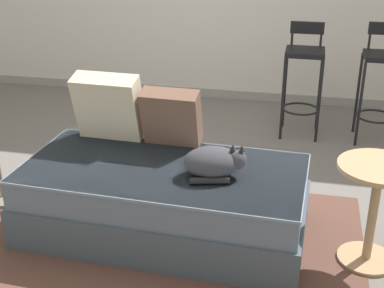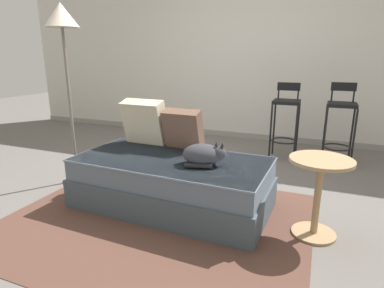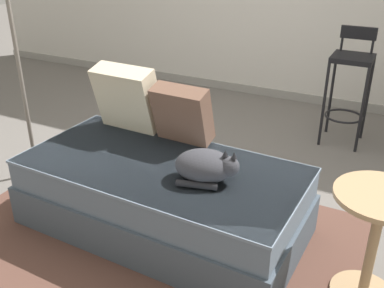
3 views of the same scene
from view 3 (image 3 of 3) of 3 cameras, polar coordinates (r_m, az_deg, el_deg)
name	(u,v)px [view 3 (image 3 of 3)]	position (r m, az deg, el deg)	size (l,w,h in m)	color
ground_plane	(192,195)	(3.13, 0.04, -6.53)	(16.00, 16.00, 0.00)	#66605B
wall_baseboard_trim	(284,95)	(4.98, 11.60, 6.17)	(8.00, 0.02, 0.09)	gray
area_rug	(137,254)	(2.64, -7.06, -13.67)	(2.38, 1.94, 0.01)	brown
couch	(162,196)	(2.71, -3.81, -6.58)	(1.71, 0.91, 0.44)	#44505B
throw_pillow_corner	(127,98)	(3.00, -8.19, 5.81)	(0.43, 0.27, 0.45)	beige
throw_pillow_middle	(182,114)	(2.79, -1.22, 3.81)	(0.37, 0.24, 0.38)	brown
cat	(207,166)	(2.40, 1.86, -2.80)	(0.38, 0.31, 0.20)	#333338
bar_stool_near_window	(350,77)	(3.92, 19.43, 8.04)	(0.32, 0.32, 0.96)	black
side_table	(376,232)	(2.30, 22.28, -10.34)	(0.44, 0.44, 0.60)	tan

